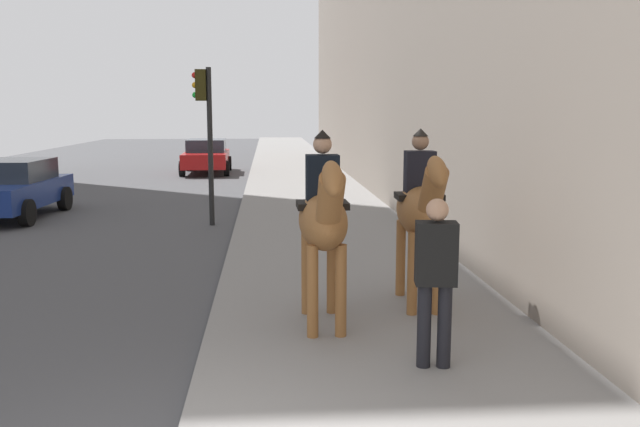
% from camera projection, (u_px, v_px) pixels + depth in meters
% --- Properties ---
extents(mounted_horse_near, '(2.15, 0.61, 2.32)m').
position_uv_depth(mounted_horse_near, '(323.00, 218.00, 7.77)').
color(mounted_horse_near, brown).
rests_on(mounted_horse_near, sidewalk_slab).
extents(mounted_horse_far, '(2.15, 0.61, 2.31)m').
position_uv_depth(mounted_horse_far, '(421.00, 208.00, 8.60)').
color(mounted_horse_far, brown).
rests_on(mounted_horse_far, sidewalk_slab).
extents(pedestrian_greeting, '(0.31, 0.43, 1.70)m').
position_uv_depth(pedestrian_greeting, '(436.00, 272.00, 6.56)').
color(pedestrian_greeting, black).
rests_on(pedestrian_greeting, sidewalk_slab).
extents(car_mid_lane, '(4.33, 2.08, 1.44)m').
position_uv_depth(car_mid_lane, '(206.00, 156.00, 28.54)').
color(car_mid_lane, maroon).
rests_on(car_mid_lane, ground).
extents(car_far_lane, '(4.18, 2.24, 1.44)m').
position_uv_depth(car_far_lane, '(9.00, 188.00, 16.67)').
color(car_far_lane, navy).
rests_on(car_far_lane, ground).
extents(traffic_light_near_curb, '(0.20, 0.44, 3.63)m').
position_uv_depth(traffic_light_near_curb, '(206.00, 120.00, 15.28)').
color(traffic_light_near_curb, black).
rests_on(traffic_light_near_curb, ground).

